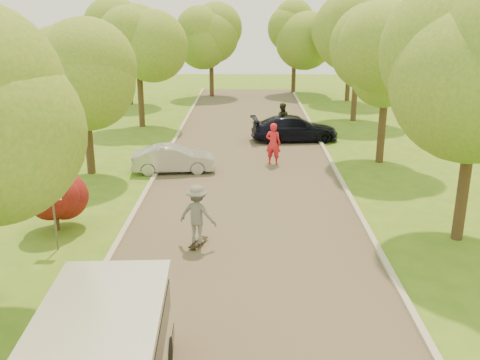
# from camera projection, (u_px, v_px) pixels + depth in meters

# --- Properties ---
(ground) EXTENTS (100.00, 100.00, 0.00)m
(ground) POSITION_uv_depth(u_px,v_px,m) (245.00, 324.00, 12.59)
(ground) COLOR #46741B
(ground) RESTS_ON ground
(road) EXTENTS (8.00, 60.00, 0.01)m
(road) POSITION_uv_depth(u_px,v_px,m) (246.00, 205.00, 20.20)
(road) COLOR #4C4438
(road) RESTS_ON ground
(curb_left) EXTENTS (0.18, 60.00, 0.12)m
(curb_left) POSITION_uv_depth(u_px,v_px,m) (140.00, 203.00, 20.24)
(curb_left) COLOR #B2AD9E
(curb_left) RESTS_ON ground
(curb_right) EXTENTS (0.18, 60.00, 0.12)m
(curb_right) POSITION_uv_depth(u_px,v_px,m) (354.00, 204.00, 20.12)
(curb_right) COLOR #B2AD9E
(curb_right) RESTS_ON ground
(street_sign) EXTENTS (0.55, 0.06, 2.17)m
(street_sign) POSITION_uv_depth(u_px,v_px,m) (53.00, 202.00, 15.99)
(street_sign) COLOR #59595E
(street_sign) RESTS_ON ground
(red_shrub) EXTENTS (1.70, 1.70, 1.95)m
(red_shrub) POSITION_uv_depth(u_px,v_px,m) (55.00, 199.00, 17.57)
(red_shrub) COLOR #382619
(red_shrub) RESTS_ON ground
(tree_l_midb) EXTENTS (4.30, 4.20, 6.62)m
(tree_l_midb) POSITION_uv_depth(u_px,v_px,m) (87.00, 70.00, 22.69)
(tree_l_midb) COLOR #382619
(tree_l_midb) RESTS_ON ground
(tree_l_far) EXTENTS (4.92, 4.80, 7.79)m
(tree_l_far) POSITION_uv_depth(u_px,v_px,m) (141.00, 37.00, 31.93)
(tree_l_far) COLOR #382619
(tree_l_far) RESTS_ON ground
(tree_r_midb) EXTENTS (4.51, 4.40, 7.01)m
(tree_r_midb) POSITION_uv_depth(u_px,v_px,m) (392.00, 59.00, 24.32)
(tree_r_midb) COLOR #382619
(tree_r_midb) RESTS_ON ground
(tree_r_far) EXTENTS (5.33, 5.20, 8.34)m
(tree_r_far) POSITION_uv_depth(u_px,v_px,m) (363.00, 29.00, 33.53)
(tree_r_far) COLOR #382619
(tree_r_far) RESTS_ON ground
(tree_bg_a) EXTENTS (5.12, 5.00, 7.72)m
(tree_bg_a) POSITION_uv_depth(u_px,v_px,m) (130.00, 33.00, 39.63)
(tree_bg_a) COLOR #382619
(tree_bg_a) RESTS_ON ground
(tree_bg_b) EXTENTS (5.12, 5.00, 7.95)m
(tree_bg_b) POSITION_uv_depth(u_px,v_px,m) (354.00, 29.00, 41.22)
(tree_bg_b) COLOR #382619
(tree_bg_b) RESTS_ON ground
(tree_bg_c) EXTENTS (4.92, 4.80, 7.33)m
(tree_bg_c) POSITION_uv_depth(u_px,v_px,m) (213.00, 35.00, 43.44)
(tree_bg_c) COLOR #382619
(tree_bg_c) RESTS_ON ground
(tree_bg_d) EXTENTS (5.12, 5.00, 7.72)m
(tree_bg_d) POSITION_uv_depth(u_px,v_px,m) (298.00, 30.00, 45.15)
(tree_bg_d) COLOR #382619
(tree_bg_d) RESTS_ON ground
(silver_sedan) EXTENTS (3.82, 1.67, 1.22)m
(silver_sedan) POSITION_uv_depth(u_px,v_px,m) (174.00, 159.00, 24.08)
(silver_sedan) COLOR #A9A9AE
(silver_sedan) RESTS_ON ground
(dark_sedan) EXTENTS (5.02, 2.51, 1.40)m
(dark_sedan) POSITION_uv_depth(u_px,v_px,m) (295.00, 128.00, 29.77)
(dark_sedan) COLOR black
(dark_sedan) RESTS_ON ground
(longboard) EXTENTS (0.56, 0.99, 0.11)m
(longboard) POSITION_uv_depth(u_px,v_px,m) (198.00, 242.00, 16.71)
(longboard) COLOR black
(longboard) RESTS_ON ground
(skateboarder) EXTENTS (1.37, 1.05, 1.87)m
(skateboarder) POSITION_uv_depth(u_px,v_px,m) (197.00, 214.00, 16.42)
(skateboarder) COLOR slate
(skateboarder) RESTS_ON longboard
(person_striped) EXTENTS (0.84, 0.68, 2.00)m
(person_striped) POSITION_uv_depth(u_px,v_px,m) (273.00, 144.00, 25.14)
(person_striped) COLOR red
(person_striped) RESTS_ON ground
(person_olive) EXTENTS (0.96, 0.77, 1.92)m
(person_olive) POSITION_uv_depth(u_px,v_px,m) (282.00, 120.00, 30.83)
(person_olive) COLOR #2B301C
(person_olive) RESTS_ON ground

